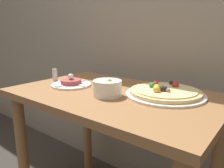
% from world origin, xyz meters
% --- Properties ---
extents(dining_table, '(1.02, 0.63, 0.77)m').
position_xyz_m(dining_table, '(0.00, 0.32, 0.63)').
color(dining_table, olive).
rests_on(dining_table, ground_plane).
extents(pizza_plate, '(0.36, 0.36, 0.06)m').
position_xyz_m(pizza_plate, '(0.22, 0.42, 0.78)').
color(pizza_plate, white).
rests_on(pizza_plate, dining_table).
extents(tartare_plate, '(0.22, 0.22, 0.07)m').
position_xyz_m(tartare_plate, '(-0.27, 0.28, 0.78)').
color(tartare_plate, white).
rests_on(tartare_plate, dining_table).
extents(small_bowl, '(0.13, 0.13, 0.08)m').
position_xyz_m(small_bowl, '(0.01, 0.25, 0.80)').
color(small_bowl, white).
rests_on(small_bowl, dining_table).
extents(salt_shaker, '(0.03, 0.03, 0.07)m').
position_xyz_m(salt_shaker, '(-0.44, 0.30, 0.80)').
color(salt_shaker, silver).
rests_on(salt_shaker, dining_table).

